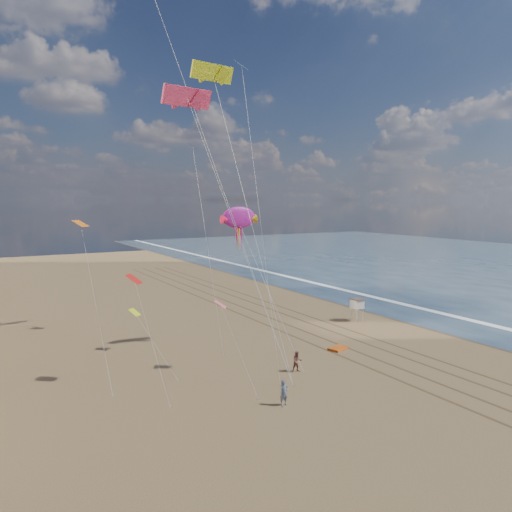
# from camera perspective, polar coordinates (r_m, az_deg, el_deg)

# --- Properties ---
(ground) EXTENTS (260.00, 260.00, 0.00)m
(ground) POSITION_cam_1_polar(r_m,az_deg,el_deg) (41.92, 26.61, -16.11)
(ground) COLOR brown
(ground) RESTS_ON ground
(wet_sand) EXTENTS (260.00, 260.00, 0.00)m
(wet_sand) POSITION_cam_1_polar(r_m,az_deg,el_deg) (81.46, 10.30, -4.72)
(wet_sand) COLOR #42301E
(wet_sand) RESTS_ON ground
(foam) EXTENTS (260.00, 260.00, 0.00)m
(foam) POSITION_cam_1_polar(r_m,az_deg,el_deg) (84.19, 12.49, -4.40)
(foam) COLOR white
(foam) RESTS_ON ground
(tracks) EXTENTS (7.68, 120.00, 0.01)m
(tracks) POSITION_cam_1_polar(r_m,az_deg,el_deg) (63.90, 4.77, -7.71)
(tracks) COLOR brown
(tracks) RESTS_ON ground
(lifeguard_stand) EXTENTS (1.61, 1.61, 2.90)m
(lifeguard_stand) POSITION_cam_1_polar(r_m,az_deg,el_deg) (66.02, 11.47, -5.38)
(lifeguard_stand) COLOR silver
(lifeguard_stand) RESTS_ON ground
(grounded_kite) EXTENTS (2.33, 1.84, 0.23)m
(grounded_kite) POSITION_cam_1_polar(r_m,az_deg,el_deg) (53.80, 9.36, -10.38)
(grounded_kite) COLOR orange
(grounded_kite) RESTS_ON ground
(show_kite) EXTENTS (4.19, 6.28, 17.29)m
(show_kite) POSITION_cam_1_polar(r_m,az_deg,el_deg) (53.33, -1.95, 4.38)
(show_kite) COLOR #AC1A8F
(show_kite) RESTS_ON ground
(kite_flyer_a) EXTENTS (0.74, 0.50, 1.98)m
(kite_flyer_a) POSITION_cam_1_polar(r_m,az_deg,el_deg) (39.40, 3.21, -15.33)
(kite_flyer_a) COLOR slate
(kite_flyer_a) RESTS_ON ground
(kite_flyer_b) EXTENTS (1.07, 0.92, 1.91)m
(kite_flyer_b) POSITION_cam_1_polar(r_m,az_deg,el_deg) (46.56, 4.74, -11.92)
(kite_flyer_b) COLOR #8E5848
(kite_flyer_b) RESTS_ON ground
(parafoils) EXTENTS (17.53, 14.06, 18.94)m
(parafoils) POSITION_cam_1_polar(r_m,az_deg,el_deg) (54.94, -9.84, 25.95)
(parafoils) COLOR black
(parafoils) RESTS_ON ground
(small_kites) EXTENTS (15.27, 18.20, 23.33)m
(small_kites) POSITION_cam_1_polar(r_m,az_deg,el_deg) (47.92, -10.45, 4.26)
(small_kites) COLOR blue
(small_kites) RESTS_ON ground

